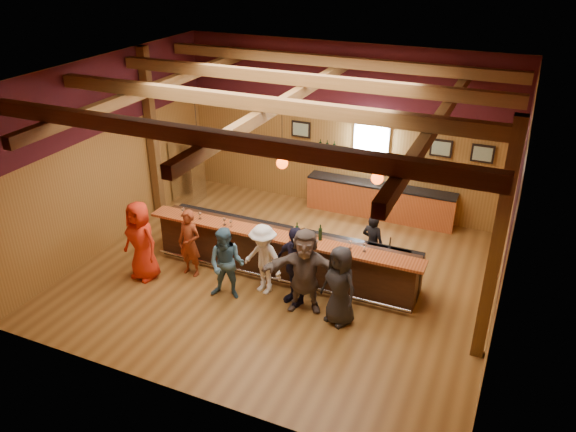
{
  "coord_description": "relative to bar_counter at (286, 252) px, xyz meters",
  "views": [
    {
      "loc": [
        4.4,
        -9.79,
        6.89
      ],
      "look_at": [
        0.0,
        0.3,
        1.35
      ],
      "focal_mm": 35.0,
      "sensor_mm": 36.0,
      "label": 1
    }
  ],
  "objects": [
    {
      "name": "bar_counter",
      "position": [
        0.0,
        0.0,
        0.0
      ],
      "size": [
        6.3,
        1.07,
        1.11
      ],
      "color": "black",
      "rests_on": "ground"
    },
    {
      "name": "bottle_b",
      "position": [
        0.86,
        -0.17,
        0.73
      ],
      "size": [
        0.08,
        0.08,
        0.36
      ],
      "color": "black",
      "rests_on": "bar_counter"
    },
    {
      "name": "customer_orange",
      "position": [
        -2.82,
        -1.44,
        0.4
      ],
      "size": [
        0.98,
        0.73,
        1.83
      ],
      "primitive_type": "imported",
      "rotation": [
        0.0,
        0.0,
        -0.17
      ],
      "color": "red",
      "rests_on": "ground"
    },
    {
      "name": "customer_dark",
      "position": [
        1.68,
        -1.25,
        0.31
      ],
      "size": [
        0.96,
        0.82,
        1.66
      ],
      "primitive_type": "imported",
      "rotation": [
        0.0,
        0.0,
        -0.42
      ],
      "color": "black",
      "rests_on": "ground"
    },
    {
      "name": "ice_bucket",
      "position": [
        0.39,
        -0.21,
        0.71
      ],
      "size": [
        0.22,
        0.22,
        0.24
      ],
      "primitive_type": "cylinder",
      "color": "brown",
      "rests_on": "bar_counter"
    },
    {
      "name": "wine_shelves",
      "position": [
        0.78,
        3.73,
        1.1
      ],
      "size": [
        3.0,
        0.18,
        0.3
      ],
      "color": "#99421B",
      "rests_on": "room"
    },
    {
      "name": "glass_g",
      "position": [
        1.56,
        -0.27,
        0.73
      ],
      "size": [
        0.09,
        0.09,
        0.2
      ],
      "color": "silver",
      "rests_on": "bar_counter"
    },
    {
      "name": "glass_e",
      "position": [
        -0.32,
        -0.35,
        0.72
      ],
      "size": [
        0.08,
        0.08,
        0.18
      ],
      "color": "silver",
      "rests_on": "bar_counter"
    },
    {
      "name": "room",
      "position": [
        -0.02,
        -0.09,
        2.69
      ],
      "size": [
        9.04,
        9.0,
        4.52
      ],
      "color": "brown",
      "rests_on": "ground"
    },
    {
      "name": "stainless_fridge",
      "position": [
        -4.12,
        2.45,
        0.38
      ],
      "size": [
        0.7,
        0.7,
        1.8
      ],
      "primitive_type": "cube",
      "color": "silver",
      "rests_on": "ground"
    },
    {
      "name": "glass_a",
      "position": [
        -2.43,
        -0.34,
        0.73
      ],
      "size": [
        0.09,
        0.09,
        0.19
      ],
      "color": "silver",
      "rests_on": "bar_counter"
    },
    {
      "name": "customer_brown",
      "position": [
        0.91,
        -1.13,
        0.39
      ],
      "size": [
        1.78,
        0.98,
        1.82
      ],
      "primitive_type": "imported",
      "rotation": [
        0.0,
        0.0,
        0.28
      ],
      "color": "#63564F",
      "rests_on": "ground"
    },
    {
      "name": "back_bar_cabinet",
      "position": [
        1.18,
        3.57,
        -0.05
      ],
      "size": [
        4.0,
        0.52,
        0.95
      ],
      "color": "#99421B",
      "rests_on": "ground"
    },
    {
      "name": "window",
      "position": [
        0.78,
        3.8,
        1.53
      ],
      "size": [
        0.95,
        0.09,
        0.95
      ],
      "color": "silver",
      "rests_on": "room"
    },
    {
      "name": "glass_c",
      "position": [
        -1.32,
        -0.38,
        0.72
      ],
      "size": [
        0.08,
        0.08,
        0.19
      ],
      "color": "silver",
      "rests_on": "bar_counter"
    },
    {
      "name": "bartender",
      "position": [
        1.77,
        0.76,
        0.21
      ],
      "size": [
        0.6,
        0.46,
        1.45
      ],
      "primitive_type": "imported",
      "rotation": [
        0.0,
        0.0,
        2.9
      ],
      "color": "black",
      "rests_on": "ground"
    },
    {
      "name": "customer_navy",
      "position": [
        0.63,
        -0.97,
        0.35
      ],
      "size": [
        1.11,
        0.8,
        1.75
      ],
      "primitive_type": "imported",
      "rotation": [
        0.0,
        0.0,
        -0.41
      ],
      "color": "black",
      "rests_on": "ground"
    },
    {
      "name": "pendant_lights",
      "position": [
        -0.02,
        -0.15,
        2.19
      ],
      "size": [
        4.24,
        0.24,
        1.37
      ],
      "color": "black",
      "rests_on": "room"
    },
    {
      "name": "bottle_a",
      "position": [
        0.37,
        -0.26,
        0.72
      ],
      "size": [
        0.08,
        0.08,
        0.35
      ],
      "color": "black",
      "rests_on": "bar_counter"
    },
    {
      "name": "framed_pictures",
      "position": [
        1.65,
        3.79,
        1.58
      ],
      "size": [
        5.35,
        0.05,
        0.45
      ],
      "color": "black",
      "rests_on": "room"
    },
    {
      "name": "glass_b",
      "position": [
        -1.98,
        -0.34,
        0.71
      ],
      "size": [
        0.08,
        0.08,
        0.17
      ],
      "color": "silver",
      "rests_on": "bar_counter"
    },
    {
      "name": "customer_denim",
      "position": [
        -0.73,
        -1.38,
        0.28
      ],
      "size": [
        0.88,
        0.74,
        1.61
      ],
      "primitive_type": "imported",
      "rotation": [
        0.0,
        0.0,
        0.17
      ],
      "color": "#436E87",
      "rests_on": "ground"
    },
    {
      "name": "customer_redvest",
      "position": [
        -1.93,
        -0.92,
        0.26
      ],
      "size": [
        0.61,
        0.43,
        1.57
      ],
      "primitive_type": "imported",
      "rotation": [
        0.0,
        0.0,
        -0.1
      ],
      "color": "maroon",
      "rests_on": "ground"
    },
    {
      "name": "glass_d",
      "position": [
        -1.15,
        -0.4,
        0.71
      ],
      "size": [
        0.08,
        0.08,
        0.17
      ],
      "color": "silver",
      "rests_on": "bar_counter"
    },
    {
      "name": "glass_f",
      "position": [
        0.54,
        -0.33,
        0.7
      ],
      "size": [
        0.07,
        0.07,
        0.16
      ],
      "color": "silver",
      "rests_on": "bar_counter"
    },
    {
      "name": "customer_white",
      "position": [
        -0.12,
        -0.9,
        0.27
      ],
      "size": [
        1.16,
        0.89,
        1.59
      ],
      "primitive_type": "imported",
      "rotation": [
        0.0,
        0.0,
        -0.32
      ],
      "color": "white",
      "rests_on": "ground"
    },
    {
      "name": "glass_h",
      "position": [
        1.86,
        -0.27,
        0.73
      ],
      "size": [
        0.09,
        0.09,
        0.2
      ],
      "color": "silver",
      "rests_on": "bar_counter"
    }
  ]
}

